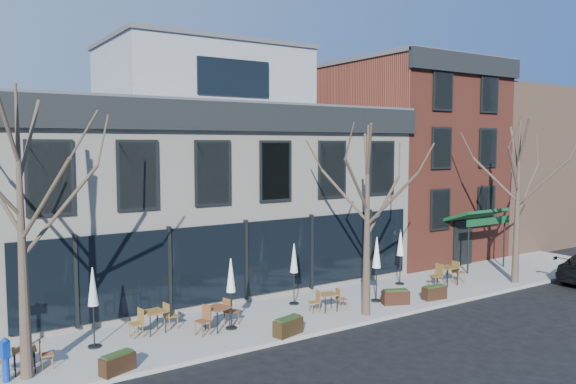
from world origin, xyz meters
TOP-DOWN VIEW (x-y plane):
  - ground at (0.00, 0.00)m, footprint 120.00×120.00m
  - sidewalk_front at (3.25, -2.15)m, footprint 33.50×4.70m
  - corner_building at (0.07, 5.07)m, footprint 18.39×10.39m
  - red_brick_building at (13.00, 4.98)m, footprint 8.20×11.78m
  - bg_building at (23.00, 6.00)m, footprint 12.00×12.00m
  - tree_corner at (-8.49, -3.20)m, footprint 3.93×3.98m
  - tree_mid at (3.01, -3.90)m, footprint 3.50×3.55m
  - tree_right at (12.01, -3.90)m, footprint 3.72×3.77m
  - call_box at (-9.01, -3.20)m, footprint 0.26×0.24m
  - cafe_set_0 at (-8.50, -2.77)m, footprint 1.56×0.66m
  - cafe_set_1 at (-4.35, -1.57)m, footprint 1.79×0.80m
  - cafe_set_2 at (-2.42, -2.46)m, footprint 1.89×1.03m
  - cafe_set_3 at (2.08, -2.78)m, footprint 1.60×0.73m
  - cafe_set_5 at (9.00, -2.54)m, footprint 1.94×0.80m
  - umbrella_0 at (-6.38, -1.86)m, footprint 0.41×0.41m
  - umbrella_1 at (-1.97, -2.61)m, footprint 0.39×0.39m
  - umbrella_2 at (1.50, -1.30)m, footprint 0.39×0.39m
  - umbrella_3 at (4.51, -2.78)m, footprint 0.42×0.42m
  - umbrella_4 at (7.29, -1.28)m, footprint 0.40×0.40m
  - planter_0 at (-6.33, -4.20)m, footprint 1.07×0.71m
  - planter_1 at (-0.67, -4.20)m, footprint 1.15×0.69m
  - planter_2 at (4.89, -3.50)m, footprint 1.15×0.80m
  - planter_3 at (6.72, -3.85)m, footprint 1.06×0.53m

SIDE VIEW (x-z plane):
  - ground at x=0.00m, z-range 0.00..0.00m
  - sidewalk_front at x=3.25m, z-range 0.00..0.15m
  - planter_0 at x=-6.33m, z-range 0.15..0.70m
  - planter_3 at x=6.72m, z-range 0.15..0.72m
  - planter_2 at x=4.89m, z-range 0.15..0.74m
  - planter_1 at x=-0.67m, z-range 0.15..0.75m
  - cafe_set_0 at x=-8.50m, z-range 0.16..0.97m
  - cafe_set_3 at x=2.08m, z-range 0.16..0.98m
  - cafe_set_1 at x=-4.35m, z-range 0.16..1.09m
  - cafe_set_2 at x=-2.42m, z-range 0.16..1.14m
  - cafe_set_5 at x=9.00m, z-range 0.16..1.18m
  - call_box at x=-9.01m, z-range 0.19..1.42m
  - umbrella_2 at x=1.50m, z-range 0.65..3.08m
  - umbrella_1 at x=-1.97m, z-range 0.66..3.11m
  - umbrella_4 at x=7.29m, z-range 0.67..3.18m
  - umbrella_0 at x=-6.38m, z-range 0.67..3.21m
  - umbrella_3 at x=4.51m, z-range 0.69..3.31m
  - tree_mid at x=3.01m, z-range 0.27..7.31m
  - tree_right at x=12.01m, z-range 0.28..7.76m
  - tree_corner at x=-8.49m, z-range 0.29..8.21m
  - corner_building at x=0.07m, z-range -0.83..10.27m
  - bg_building at x=23.00m, z-range 0.00..10.00m
  - red_brick_building at x=13.00m, z-range 0.05..11.22m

